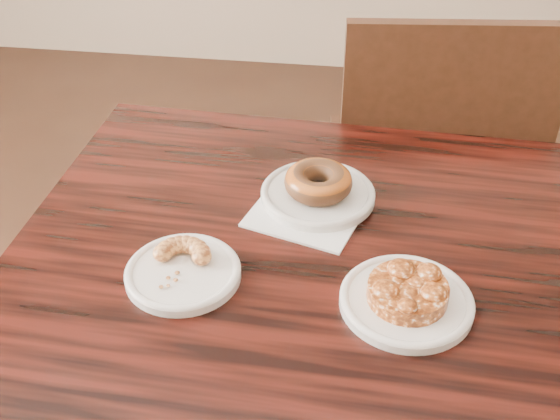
# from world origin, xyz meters

# --- Properties ---
(chair_far) EXTENTS (0.53, 0.53, 0.90)m
(chair_far) POSITION_xyz_m (0.11, 1.00, 0.45)
(chair_far) COLOR black
(chair_far) RESTS_ON floor
(napkin) EXTENTS (0.20, 0.20, 0.00)m
(napkin) POSITION_xyz_m (-0.12, 0.38, 0.75)
(napkin) COLOR white
(napkin) RESTS_ON cafe_table
(plate_donut) EXTENTS (0.18, 0.18, 0.01)m
(plate_donut) POSITION_xyz_m (-0.11, 0.41, 0.76)
(plate_donut) COLOR silver
(plate_donut) RESTS_ON napkin
(plate_cruller) EXTENTS (0.16, 0.16, 0.01)m
(plate_cruller) POSITION_xyz_m (-0.27, 0.21, 0.76)
(plate_cruller) COLOR white
(plate_cruller) RESTS_ON cafe_table
(plate_fritter) EXTENTS (0.17, 0.17, 0.01)m
(plate_fritter) POSITION_xyz_m (0.03, 0.20, 0.76)
(plate_fritter) COLOR white
(plate_fritter) RESTS_ON cafe_table
(glazed_donut) EXTENTS (0.11, 0.11, 0.04)m
(glazed_donut) POSITION_xyz_m (-0.11, 0.41, 0.78)
(glazed_donut) COLOR #9A4A16
(glazed_donut) RESTS_ON plate_donut
(apple_fritter) EXTENTS (0.14, 0.14, 0.03)m
(apple_fritter) POSITION_xyz_m (0.03, 0.20, 0.78)
(apple_fritter) COLOR #4C1D08
(apple_fritter) RESTS_ON plate_fritter
(cruller_fragment) EXTENTS (0.09, 0.09, 0.03)m
(cruller_fragment) POSITION_xyz_m (-0.27, 0.21, 0.77)
(cruller_fragment) COLOR brown
(cruller_fragment) RESTS_ON plate_cruller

